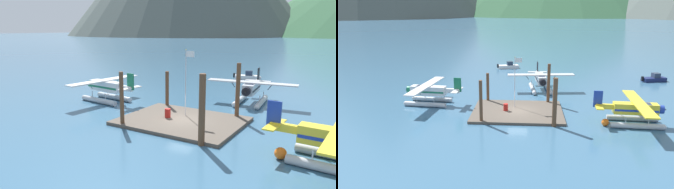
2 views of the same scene
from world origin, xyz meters
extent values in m
plane|color=#38607F|center=(0.00, 0.00, 0.00)|extent=(1200.00, 1200.00, 0.00)
cube|color=brown|center=(0.00, 0.00, 0.15)|extent=(11.23, 8.82, 0.30)
cylinder|color=brown|center=(-4.06, -3.91, 2.53)|extent=(0.38, 0.38, 5.05)
cylinder|color=brown|center=(4.22, -4.41, 2.78)|extent=(0.51, 0.51, 5.57)
cylinder|color=brown|center=(-4.29, 4.18, 2.07)|extent=(0.40, 0.40, 4.15)
cylinder|color=brown|center=(4.03, 3.99, 2.79)|extent=(0.42, 0.42, 5.57)
cylinder|color=silver|center=(-0.45, 1.51, 3.54)|extent=(0.08, 0.08, 6.48)
cube|color=white|center=(0.00, 1.51, 6.43)|extent=(0.90, 0.03, 0.56)
sphere|color=gold|center=(-0.45, 1.51, 6.83)|extent=(0.10, 0.10, 0.10)
cylinder|color=#AD1E19|center=(-1.50, -0.15, 0.74)|extent=(0.58, 0.58, 0.88)
torus|color=#AD1E19|center=(-1.50, -0.15, 0.74)|extent=(0.62, 0.62, 0.04)
sphere|color=orange|center=(9.98, -3.86, 0.42)|extent=(0.84, 0.84, 0.84)
cylinder|color=#B7BABF|center=(-12.35, 1.55, 0.32)|extent=(5.64, 1.18, 0.64)
sphere|color=#B7BABF|center=(-15.14, 1.82, 0.32)|extent=(0.64, 0.64, 0.64)
cylinder|color=#B7BABF|center=(-12.11, 4.04, 0.32)|extent=(5.64, 1.18, 0.64)
sphere|color=#B7BABF|center=(-14.90, 4.31, 0.32)|extent=(0.64, 0.64, 0.64)
cylinder|color=#B7BABF|center=(-13.55, 1.67, 0.99)|extent=(0.10, 0.10, 0.70)
cylinder|color=#B7BABF|center=(-11.16, 1.43, 0.99)|extent=(0.10, 0.10, 0.70)
cylinder|color=#B7BABF|center=(-13.30, 4.15, 0.99)|extent=(0.10, 0.10, 0.70)
cylinder|color=#B7BABF|center=(-10.92, 3.92, 0.99)|extent=(0.10, 0.10, 0.70)
cube|color=white|center=(-12.23, 2.79, 1.94)|extent=(4.90, 1.70, 1.20)
cube|color=#196B47|center=(-12.23, 2.79, 1.84)|extent=(4.80, 1.71, 0.24)
cube|color=#283347|center=(-13.31, 2.90, 2.27)|extent=(1.20, 1.16, 0.56)
cube|color=white|center=(-12.53, 2.82, 2.61)|extent=(2.40, 10.49, 0.14)
cylinder|color=#196B47|center=(-12.74, 0.63, 2.27)|extent=(0.14, 0.63, 0.84)
cylinder|color=#196B47|center=(-12.32, 5.01, 2.27)|extent=(0.14, 0.63, 0.84)
cylinder|color=#196B47|center=(-14.92, 3.05, 1.94)|extent=(0.69, 1.01, 0.96)
cone|color=black|center=(-15.37, 3.10, 1.94)|extent=(0.38, 0.39, 0.36)
cube|color=white|center=(-9.00, 2.48, 2.04)|extent=(2.23, 0.65, 0.56)
cube|color=#196B47|center=(-8.10, 2.39, 2.89)|extent=(1.01, 0.22, 1.90)
cube|color=white|center=(-8.20, 2.40, 2.14)|extent=(1.11, 3.26, 0.10)
cylinder|color=#B7BABF|center=(13.40, -2.01, 0.32)|extent=(5.63, 1.01, 0.64)
sphere|color=#B7BABF|center=(16.19, -2.20, 0.32)|extent=(0.64, 0.64, 0.64)
cylinder|color=#B7BABF|center=(13.23, -4.51, 0.32)|extent=(5.63, 1.01, 0.64)
sphere|color=#B7BABF|center=(16.02, -4.69, 0.32)|extent=(0.64, 0.64, 0.64)
cylinder|color=#B7BABF|center=(14.59, -2.09, 0.99)|extent=(0.10, 0.10, 0.70)
cylinder|color=#B7BABF|center=(12.20, -1.94, 0.99)|extent=(0.10, 0.10, 0.70)
cylinder|color=#B7BABF|center=(14.43, -4.59, 0.99)|extent=(0.10, 0.10, 0.70)
cylinder|color=#B7BABF|center=(12.03, -4.43, 0.99)|extent=(0.10, 0.10, 0.70)
cube|color=yellow|center=(13.31, -3.26, 1.94)|extent=(4.87, 1.55, 1.20)
cube|color=#1E389E|center=(13.31, -3.26, 1.84)|extent=(4.78, 1.57, 0.24)
cube|color=#283347|center=(14.39, -3.33, 2.27)|extent=(1.17, 1.12, 0.56)
cube|color=yellow|center=(13.61, -3.28, 2.61)|extent=(2.08, 10.47, 0.14)
cylinder|color=#1E389E|center=(13.76, -1.09, 2.27)|extent=(0.12, 0.63, 0.84)
cylinder|color=#1E389E|center=(13.47, -5.48, 2.27)|extent=(0.12, 0.63, 0.84)
cylinder|color=#1E389E|center=(16.01, -3.44, 1.94)|extent=(0.66, 1.00, 0.96)
cone|color=black|center=(16.46, -3.47, 1.94)|extent=(0.37, 0.38, 0.36)
cube|color=yellow|center=(10.07, -3.05, 2.04)|extent=(2.22, 0.58, 0.56)
cube|color=#1E389E|center=(9.17, -2.99, 2.89)|extent=(1.01, 0.19, 1.90)
cube|color=yellow|center=(9.27, -2.99, 2.14)|extent=(1.01, 3.25, 0.10)
cylinder|color=#B7BABF|center=(4.47, 11.25, 0.32)|extent=(1.18, 5.64, 0.64)
sphere|color=#B7BABF|center=(4.74, 8.47, 0.32)|extent=(0.64, 0.64, 0.64)
cylinder|color=#B7BABF|center=(1.98, 11.01, 0.32)|extent=(1.18, 5.64, 0.64)
sphere|color=#B7BABF|center=(2.25, 8.23, 0.32)|extent=(0.64, 0.64, 0.64)
cylinder|color=#B7BABF|center=(4.58, 10.06, 0.99)|extent=(0.10, 0.10, 0.70)
cylinder|color=#B7BABF|center=(4.35, 12.45, 0.99)|extent=(0.10, 0.10, 0.70)
cylinder|color=#B7BABF|center=(2.09, 9.82, 0.99)|extent=(0.10, 0.10, 0.70)
cylinder|color=#B7BABF|center=(1.86, 12.21, 0.99)|extent=(0.10, 0.10, 0.70)
cube|color=silver|center=(3.22, 11.13, 1.94)|extent=(1.70, 4.90, 1.20)
cube|color=black|center=(3.22, 11.13, 1.84)|extent=(1.71, 4.80, 0.24)
cube|color=#283347|center=(3.33, 10.06, 2.27)|extent=(1.15, 1.20, 0.56)
cube|color=silver|center=(3.25, 10.83, 2.61)|extent=(10.49, 2.39, 0.14)
cylinder|color=black|center=(5.44, 11.05, 2.27)|extent=(0.63, 0.14, 0.84)
cylinder|color=black|center=(1.06, 10.62, 2.27)|extent=(0.63, 0.14, 0.84)
cylinder|color=black|center=(3.48, 8.45, 1.94)|extent=(1.01, 0.69, 0.96)
cone|color=black|center=(3.53, 8.00, 1.94)|extent=(0.39, 0.38, 0.36)
cube|color=silver|center=(2.91, 14.37, 2.04)|extent=(0.65, 2.23, 0.56)
cube|color=black|center=(2.82, 15.26, 2.89)|extent=(0.22, 1.01, 1.90)
cube|color=silver|center=(2.83, 15.16, 2.14)|extent=(3.26, 1.10, 0.10)
cube|color=navy|center=(23.64, 18.68, 0.35)|extent=(4.44, 2.51, 0.70)
sphere|color=navy|center=(25.67, 19.21, 0.35)|extent=(0.70, 0.70, 0.70)
cube|color=#283347|center=(23.93, 18.76, 1.10)|extent=(1.44, 1.37, 0.80)
cube|color=black|center=(21.43, 18.11, 0.60)|extent=(0.40, 0.43, 0.80)
cube|color=silver|center=(-2.97, 28.91, 0.35)|extent=(4.44, 2.47, 0.70)
sphere|color=silver|center=(-0.93, 29.42, 0.35)|extent=(0.70, 0.70, 0.70)
cube|color=#283347|center=(-2.68, 28.98, 1.10)|extent=(1.43, 1.36, 0.80)
cube|color=black|center=(-5.18, 28.36, 0.60)|extent=(0.40, 0.43, 0.80)
camera|label=1|loc=(13.99, -24.88, 8.79)|focal=33.12mm
camera|label=2|loc=(1.15, -37.91, 13.14)|focal=33.86mm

